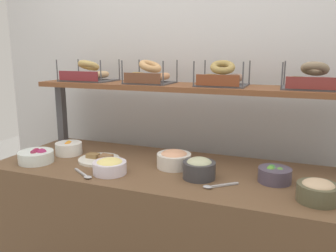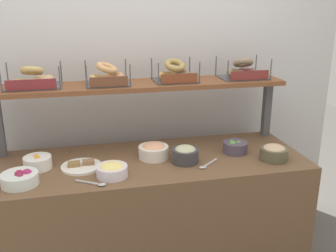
{
  "view_description": "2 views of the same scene",
  "coord_description": "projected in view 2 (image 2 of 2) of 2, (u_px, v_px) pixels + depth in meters",
  "views": [
    {
      "loc": [
        0.65,
        -1.66,
        1.47
      ],
      "look_at": [
        -0.01,
        0.03,
        1.08
      ],
      "focal_mm": 36.73,
      "sensor_mm": 36.0,
      "label": 1
    },
    {
      "loc": [
        -0.38,
        -2.17,
        1.78
      ],
      "look_at": [
        0.12,
        0.05,
        1.04
      ],
      "focal_mm": 41.08,
      "sensor_mm": 36.0,
      "label": 2
    }
  ],
  "objects": [
    {
      "name": "shelf_riser_right",
      "position": [
        267.0,
        109.0,
        2.75
      ],
      "size": [
        0.05,
        0.05,
        0.4
      ],
      "primitive_type": "cube",
      "color": "#4C4C51",
      "rests_on": "deli_counter"
    },
    {
      "name": "upper_shelf",
      "position": [
        142.0,
        85.0,
        2.5
      ],
      "size": [
        1.88,
        0.32,
        0.03
      ],
      "primitive_type": "cube",
      "color": "brown",
      "rests_on": "shelf_riser_left"
    },
    {
      "name": "bowl_lox_spread",
      "position": [
        154.0,
        151.0,
        2.39
      ],
      "size": [
        0.19,
        0.19,
        0.1
      ],
      "color": "white",
      "rests_on": "deli_counter"
    },
    {
      "name": "bagel_basket_everything",
      "position": [
        175.0,
        74.0,
        2.53
      ],
      "size": [
        0.29,
        0.26,
        0.15
      ],
      "color": "#4C4C51",
      "rests_on": "upper_shelf"
    },
    {
      "name": "bagel_basket_sesame",
      "position": [
        107.0,
        77.0,
        2.43
      ],
      "size": [
        0.27,
        0.24,
        0.15
      ],
      "color": "#4C4C51",
      "rests_on": "upper_shelf"
    },
    {
      "name": "serving_spoon_near_plate",
      "position": [
        206.0,
        165.0,
        2.28
      ],
      "size": [
        0.15,
        0.12,
        0.01
      ],
      "color": "#B7B7BC",
      "rests_on": "deli_counter"
    },
    {
      "name": "bowl_egg_salad",
      "position": [
        112.0,
        170.0,
        2.14
      ],
      "size": [
        0.17,
        0.17,
        0.08
      ],
      "color": "white",
      "rests_on": "deli_counter"
    },
    {
      "name": "bagel_basket_plain",
      "position": [
        33.0,
        80.0,
        2.35
      ],
      "size": [
        0.34,
        0.25,
        0.14
      ],
      "color": "#4C4C51",
      "rests_on": "upper_shelf"
    },
    {
      "name": "bowl_veggie_mix",
      "position": [
        235.0,
        147.0,
        2.48
      ],
      "size": [
        0.16,
        0.16,
        0.08
      ],
      "color": "#4E4557",
      "rests_on": "deli_counter"
    },
    {
      "name": "serving_spoon_by_edge",
      "position": [
        95.0,
        184.0,
        2.05
      ],
      "size": [
        0.16,
        0.11,
        0.01
      ],
      "color": "#B7B7BC",
      "rests_on": "deli_counter"
    },
    {
      "name": "bowl_hummus",
      "position": [
        274.0,
        152.0,
        2.36
      ],
      "size": [
        0.17,
        0.17,
        0.1
      ],
      "color": "brown",
      "rests_on": "deli_counter"
    },
    {
      "name": "bowl_fruit_salad",
      "position": [
        38.0,
        162.0,
        2.24
      ],
      "size": [
        0.16,
        0.16,
        0.08
      ],
      "color": "white",
      "rests_on": "deli_counter"
    },
    {
      "name": "bowl_tuna_salad",
      "position": [
        185.0,
        154.0,
        2.33
      ],
      "size": [
        0.16,
        0.16,
        0.11
      ],
      "color": "#3A3A3E",
      "rests_on": "deli_counter"
    },
    {
      "name": "bowl_beet_salad",
      "position": [
        20.0,
        178.0,
        2.04
      ],
      "size": [
        0.2,
        0.2,
        0.08
      ],
      "color": "white",
      "rests_on": "deli_counter"
    },
    {
      "name": "serving_plate_white",
      "position": [
        81.0,
        166.0,
        2.26
      ],
      "size": [
        0.24,
        0.24,
        0.04
      ],
      "color": "white",
      "rests_on": "deli_counter"
    },
    {
      "name": "bagel_basket_poppy",
      "position": [
        242.0,
        71.0,
        2.64
      ],
      "size": [
        0.31,
        0.26,
        0.15
      ],
      "color": "#4C4C51",
      "rests_on": "upper_shelf"
    },
    {
      "name": "deli_counter",
      "position": [
        151.0,
        220.0,
        2.51
      ],
      "size": [
        1.92,
        0.7,
        0.85
      ],
      "primitive_type": "cube",
      "color": "brown",
      "rests_on": "ground_plane"
    },
    {
      "name": "back_wall",
      "position": [
        136.0,
        86.0,
        2.78
      ],
      "size": [
        3.12,
        0.06,
        2.4
      ],
      "primitive_type": "cube",
      "color": "silver",
      "rests_on": "ground_plane"
    }
  ]
}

